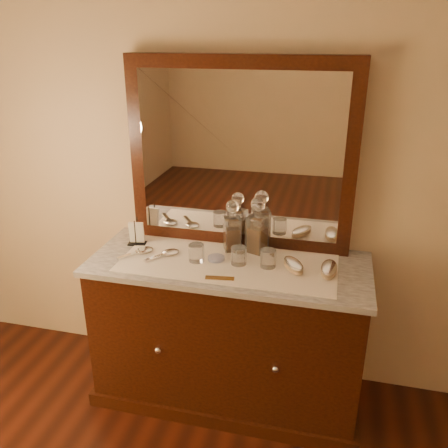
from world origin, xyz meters
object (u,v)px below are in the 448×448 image
(mirror_frame, at_px, (240,155))
(decanter_right, at_px, (257,231))
(brush_far, at_px, (329,269))
(hand_mirror_inner, at_px, (167,253))
(dresser_cabinet, at_px, (228,333))
(decanter_left, at_px, (232,231))
(napkin_rack, at_px, (137,234))
(brush_near, at_px, (293,265))
(hand_mirror_outer, at_px, (141,251))
(pin_dish, at_px, (216,258))
(comb, at_px, (220,278))

(mirror_frame, relative_size, decanter_right, 3.90)
(mirror_frame, height_order, brush_far, mirror_frame)
(decanter_right, bearing_deg, brush_far, -23.31)
(brush_far, xyz_separation_m, hand_mirror_inner, (-0.84, 0.01, -0.02))
(mirror_frame, relative_size, hand_mirror_inner, 6.18)
(brush_far, bearing_deg, mirror_frame, 152.72)
(dresser_cabinet, bearing_deg, decanter_left, 95.31)
(napkin_rack, relative_size, brush_near, 0.82)
(dresser_cabinet, distance_m, mirror_frame, 0.97)
(dresser_cabinet, xyz_separation_m, hand_mirror_inner, (-0.33, -0.01, 0.45))
(hand_mirror_outer, bearing_deg, brush_near, 0.22)
(mirror_frame, relative_size, pin_dish, 13.59)
(napkin_rack, height_order, decanter_right, decanter_right)
(mirror_frame, distance_m, brush_far, 0.74)
(napkin_rack, xyz_separation_m, hand_mirror_outer, (0.07, -0.11, -0.05))
(decanter_left, distance_m, decanter_right, 0.13)
(dresser_cabinet, relative_size, brush_near, 7.64)
(dresser_cabinet, relative_size, comb, 10.06)
(comb, relative_size, napkin_rack, 0.93)
(dresser_cabinet, bearing_deg, comb, -89.43)
(decanter_left, bearing_deg, mirror_frame, 82.87)
(decanter_right, bearing_deg, napkin_rack, -174.86)
(napkin_rack, bearing_deg, hand_mirror_inner, -24.61)
(hand_mirror_inner, bearing_deg, decanter_right, 19.30)
(brush_near, bearing_deg, decanter_left, 156.07)
(hand_mirror_outer, bearing_deg, decanter_right, 15.65)
(pin_dish, bearing_deg, brush_near, -1.84)
(napkin_rack, height_order, hand_mirror_inner, napkin_rack)
(comb, bearing_deg, brush_near, 20.70)
(napkin_rack, xyz_separation_m, brush_near, (0.88, -0.10, -0.03))
(decanter_left, xyz_separation_m, hand_mirror_outer, (-0.46, -0.16, -0.10))
(pin_dish, bearing_deg, decanter_left, 69.24)
(comb, xyz_separation_m, decanter_left, (-0.01, 0.33, 0.10))
(decanter_right, xyz_separation_m, brush_far, (0.39, -0.17, -0.09))
(napkin_rack, height_order, brush_near, napkin_rack)
(mirror_frame, bearing_deg, napkin_rack, -164.23)
(decanter_left, xyz_separation_m, hand_mirror_inner, (-0.32, -0.15, -0.10))
(comb, bearing_deg, decanter_right, 63.36)
(napkin_rack, relative_size, hand_mirror_inner, 0.77)
(pin_dish, relative_size, brush_far, 0.50)
(dresser_cabinet, xyz_separation_m, pin_dish, (-0.07, -0.00, 0.45))
(pin_dish, distance_m, napkin_rack, 0.49)
(pin_dish, relative_size, decanter_right, 0.29)
(mirror_frame, bearing_deg, brush_near, -37.76)
(napkin_rack, distance_m, brush_near, 0.89)
(dresser_cabinet, relative_size, decanter_right, 4.56)
(brush_near, height_order, hand_mirror_inner, brush_near)
(decanter_right, height_order, hand_mirror_outer, decanter_right)
(dresser_cabinet, bearing_deg, pin_dish, -179.69)
(pin_dish, height_order, napkin_rack, napkin_rack)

